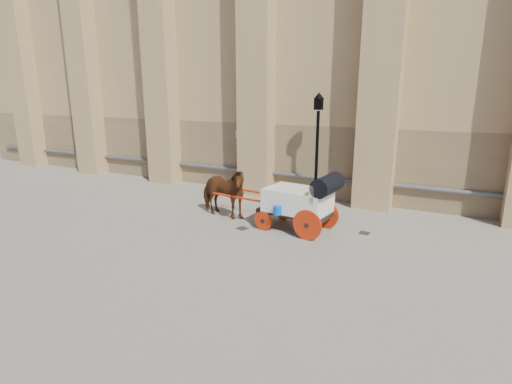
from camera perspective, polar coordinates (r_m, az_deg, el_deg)
The scene contains 6 objects.
ground at distance 14.12m, azimuth -2.91°, elevation -3.88°, with size 90.00×90.00×0.00m, color gray.
horse at distance 14.13m, azimuth -4.82°, elevation -0.01°, with size 0.99×2.17×1.84m, color brown.
carriage at distance 12.76m, azimuth 6.54°, elevation -1.10°, with size 4.49×1.70×1.92m.
street_lamp at distance 15.63m, azimuth 8.71°, elevation 6.50°, with size 0.41×0.41×4.33m.
drain_grate_near at distance 13.17m, azimuth -1.99°, elevation -5.21°, with size 0.32×0.32×0.01m, color black.
drain_grate_far at distance 13.20m, azimuth 15.23°, elevation -5.68°, with size 0.32×0.32×0.01m, color black.
Camera 1 is at (6.66, -11.64, 4.43)m, focal length 28.00 mm.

